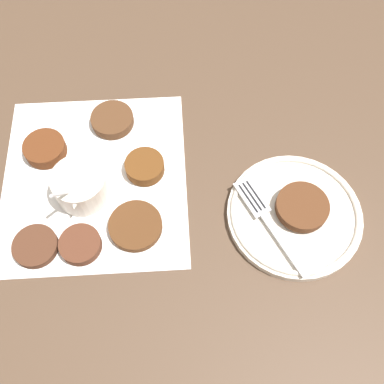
{
  "coord_description": "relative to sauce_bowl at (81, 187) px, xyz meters",
  "views": [
    {
      "loc": [
        0.38,
        0.17,
        0.66
      ],
      "look_at": [
        0.05,
        0.17,
        0.02
      ],
      "focal_mm": 42.0,
      "sensor_mm": 36.0,
      "label": 1
    }
  ],
  "objects": [
    {
      "name": "sauce_bowl",
      "position": [
        0.0,
        0.0,
        0.0
      ],
      "size": [
        0.1,
        0.09,
        0.09
      ],
      "color": "silver",
      "rests_on": "napkin"
    },
    {
      "name": "fork",
      "position": [
        0.04,
        0.29,
        -0.01
      ],
      "size": [
        0.17,
        0.11,
        0.0
      ],
      "color": "silver",
      "rests_on": "serving_plate"
    },
    {
      "name": "fritter_5",
      "position": [
        0.09,
        0.01,
        -0.02
      ],
      "size": [
        0.06,
        0.06,
        0.02
      ],
      "color": "#522C1D",
      "rests_on": "napkin"
    },
    {
      "name": "fritter_2",
      "position": [
        -0.14,
        0.03,
        -0.01
      ],
      "size": [
        0.07,
        0.07,
        0.02
      ],
      "color": "#4E301C",
      "rests_on": "napkin"
    },
    {
      "name": "fritter_0",
      "position": [
        -0.05,
        0.1,
        -0.01
      ],
      "size": [
        0.06,
        0.06,
        0.02
      ],
      "color": "#5A3315",
      "rests_on": "napkin"
    },
    {
      "name": "napkin",
      "position": [
        -0.03,
        0.01,
        -0.03
      ],
      "size": [
        0.35,
        0.33,
        0.0
      ],
      "color": "white",
      "rests_on": "ground_plane"
    },
    {
      "name": "fritter_4",
      "position": [
        0.09,
        -0.06,
        -0.02
      ],
      "size": [
        0.07,
        0.07,
        0.01
      ],
      "color": "#4A2A1C",
      "rests_on": "napkin"
    },
    {
      "name": "serving_plate",
      "position": [
        0.04,
        0.34,
        -0.02
      ],
      "size": [
        0.21,
        0.21,
        0.02
      ],
      "color": "silver",
      "rests_on": "ground_plane"
    },
    {
      "name": "ground_plane",
      "position": [
        -0.05,
        0.01,
        -0.03
      ],
      "size": [
        4.0,
        4.0,
        0.0
      ],
      "primitive_type": "plane",
      "color": "#4C3828"
    },
    {
      "name": "fritter_1",
      "position": [
        0.06,
        0.09,
        -0.02
      ],
      "size": [
        0.08,
        0.08,
        0.01
      ],
      "color": "#502E17",
      "rests_on": "napkin"
    },
    {
      "name": "fritter_on_plate",
      "position": [
        0.03,
        0.35,
        -0.0
      ],
      "size": [
        0.08,
        0.08,
        0.02
      ],
      "color": "#512D19",
      "rests_on": "serving_plate"
    },
    {
      "name": "fritter_3",
      "position": [
        -0.08,
        -0.07,
        -0.01
      ],
      "size": [
        0.07,
        0.07,
        0.02
      ],
      "color": "#562B14",
      "rests_on": "napkin"
    }
  ]
}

